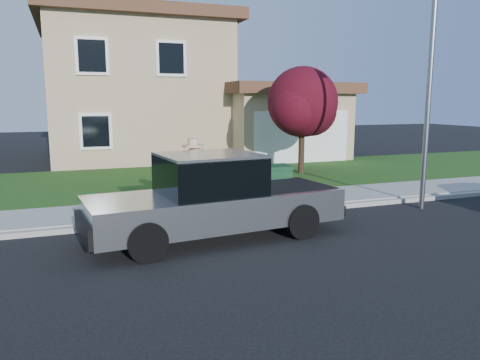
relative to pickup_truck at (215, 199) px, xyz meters
The scene contains 10 objects.
ground 1.76m from the pickup_truck, 70.24° to the right, with size 80.00×80.00×0.00m, color black.
curb 2.23m from the pickup_truck, 43.31° to the left, with size 40.00×0.20×0.12m, color gray.
sidewalk 3.05m from the pickup_truck, 58.99° to the left, with size 40.00×2.00×0.15m, color gray.
lawn 7.24m from the pickup_truck, 77.77° to the left, with size 40.00×7.00×0.10m, color #1E4112.
house 15.21m from the pickup_truck, 82.97° to the left, with size 14.00×11.30×6.85m.
pickup_truck is the anchor object (origin of this frame).
woman 1.23m from the pickup_truck, 95.94° to the left, with size 0.77×0.65×1.99m.
ornamental_tree 8.96m from the pickup_truck, 50.38° to the left, with size 2.92×2.63×4.01m.
trash_bin 2.73m from the pickup_truck, 36.98° to the left, with size 0.75×0.84×1.06m.
street_lamp 6.48m from the pickup_truck, ahead, with size 0.45×0.73×5.65m.
Camera 1 is at (-3.32, -7.60, 2.83)m, focal length 35.00 mm.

